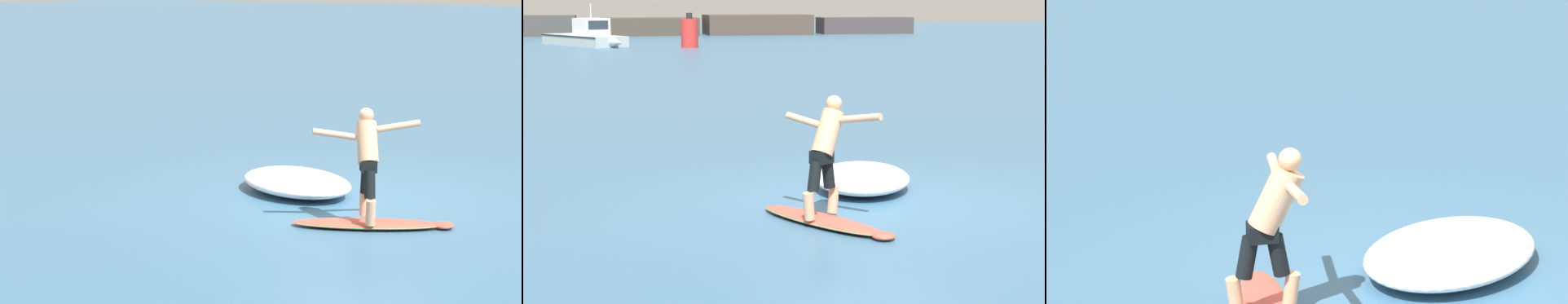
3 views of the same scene
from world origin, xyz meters
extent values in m
cone|color=black|center=(-1.46, -0.12, -0.06)|extent=(0.07, 0.07, 0.14)
cone|color=black|center=(-1.51, -0.32, -0.06)|extent=(0.07, 0.07, 0.14)
cone|color=black|center=(-1.27, -0.17, -0.06)|extent=(0.07, 0.07, 0.14)
cylinder|color=tan|center=(-0.83, -0.68, 0.27)|extent=(0.21, 0.21, 0.36)
cylinder|color=black|center=(-0.92, -0.75, 0.63)|extent=(0.26, 0.25, 0.40)
cylinder|color=tan|center=(-1.23, -0.99, 0.27)|extent=(0.21, 0.21, 0.36)
cylinder|color=black|center=(-1.14, -0.92, 0.63)|extent=(0.26, 0.25, 0.40)
cube|color=black|center=(-1.03, -0.84, 0.86)|extent=(0.33, 0.32, 0.16)
cylinder|color=tan|center=(-0.93, -0.76, 1.15)|extent=(0.57, 0.53, 0.63)
sphere|color=tan|center=(-0.84, -0.68, 1.51)|extent=(0.20, 0.20, 0.20)
cylinder|color=tan|center=(-1.14, -0.36, 1.26)|extent=(0.44, 0.53, 0.19)
cylinder|color=tan|center=(-0.60, -1.05, 1.36)|extent=(0.44, 0.53, 0.19)
ellipsoid|color=white|center=(0.06, 1.02, 0.17)|extent=(1.97, 2.37, 0.35)
camera|label=1|loc=(-11.24, -6.24, 3.32)|focal=60.00mm
camera|label=2|loc=(-3.70, -11.20, 2.78)|focal=60.00mm
camera|label=3|loc=(3.69, -9.66, 4.83)|focal=85.00mm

